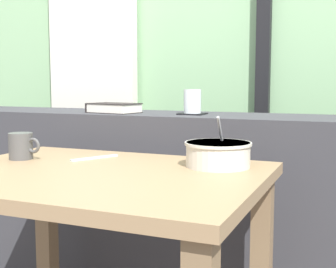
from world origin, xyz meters
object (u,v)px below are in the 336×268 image
object	(u,v)px
soup_bowl	(218,155)
coaster_square	(192,114)
juice_glass	(192,102)
fork_utensil	(95,158)
closed_book	(114,108)
breakfast_table	(98,214)
ceramic_mug	(21,146)

from	to	relation	value
soup_bowl	coaster_square	bearing A→B (deg)	118.25
coaster_square	soup_bowl	xyz separation A→B (m)	(0.24, -0.45, -0.09)
juice_glass	fork_utensil	xyz separation A→B (m)	(-0.17, -0.46, -0.16)
closed_book	fork_utensil	size ratio (longest dim) A/B	1.34
breakfast_table	closed_book	bearing A→B (deg)	115.26
breakfast_table	ceramic_mug	size ratio (longest dim) A/B	8.08
breakfast_table	coaster_square	bearing A→B (deg)	85.46
soup_bowl	ceramic_mug	world-z (taller)	soup_bowl
juice_glass	ceramic_mug	bearing A→B (deg)	-124.09
breakfast_table	fork_utensil	distance (m)	0.25
juice_glass	closed_book	xyz separation A→B (m)	(-0.34, -0.03, -0.03)
coaster_square	ceramic_mug	xyz separation A→B (m)	(-0.38, -0.56, -0.08)
fork_utensil	soup_bowl	bearing A→B (deg)	29.53
juice_glass	ceramic_mug	distance (m)	0.69
coaster_square	fork_utensil	world-z (taller)	coaster_square
breakfast_table	ceramic_mug	distance (m)	0.38
juice_glass	closed_book	distance (m)	0.34
ceramic_mug	closed_book	bearing A→B (deg)	85.66
juice_glass	fork_utensil	world-z (taller)	juice_glass
coaster_square	ceramic_mug	world-z (taller)	coaster_square
breakfast_table	coaster_square	distance (m)	0.69
breakfast_table	closed_book	size ratio (longest dim) A/B	4.00
breakfast_table	ceramic_mug	bearing A→B (deg)	166.23
breakfast_table	juice_glass	size ratio (longest dim) A/B	9.62
closed_book	coaster_square	bearing A→B (deg)	5.10
closed_book	soup_bowl	bearing A→B (deg)	-35.71
juice_glass	closed_book	bearing A→B (deg)	-174.90
breakfast_table	fork_utensil	world-z (taller)	fork_utensil
juice_glass	ceramic_mug	xyz separation A→B (m)	(-0.38, -0.56, -0.12)
ceramic_mug	coaster_square	bearing A→B (deg)	55.91
soup_bowl	fork_utensil	size ratio (longest dim) A/B	1.15
coaster_square	soup_bowl	world-z (taller)	soup_bowl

